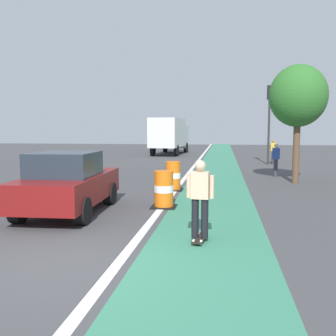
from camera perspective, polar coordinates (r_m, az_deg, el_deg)
ground_plane at (r=6.93m, az=-15.36°, el=-13.90°), size 100.00×100.00×0.00m
bike_lane_strip at (r=18.11m, az=7.37°, el=-1.48°), size 2.50×80.00×0.01m
lane_divider_stripe at (r=18.20m, az=2.64°, el=-1.40°), size 0.20×80.00×0.01m
skateboarder_on_lane at (r=7.81m, az=4.85°, el=-4.52°), size 0.57×0.82×1.69m
parked_sedan_nearest at (r=10.76m, az=-14.86°, el=-2.24°), size 2.03×4.16×1.70m
traffic_barrel_front at (r=11.21m, az=-0.64°, el=-3.27°), size 0.73×0.73×1.09m
traffic_barrel_mid at (r=14.36m, az=0.77°, el=-1.24°), size 0.73×0.73×1.09m
delivery_truck_down_block at (r=34.44m, az=0.27°, el=5.14°), size 2.76×7.73×3.23m
traffic_light_corner at (r=25.62m, az=15.02°, el=8.37°), size 0.41×0.32×5.10m
pedestrian_crossing at (r=25.90m, az=15.55°, el=2.49°), size 0.34×0.20×1.61m
pedestrian_waiting at (r=19.08m, az=15.93°, el=1.32°), size 0.34×0.20×1.61m
street_tree_sidewalk at (r=17.06m, az=18.99°, el=10.13°), size 2.40×2.40×5.00m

